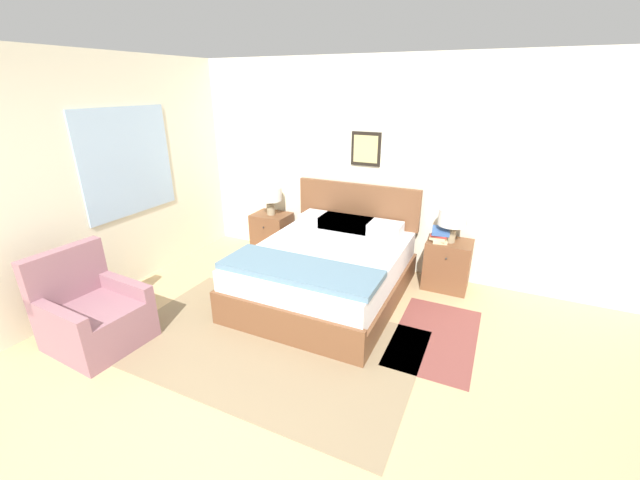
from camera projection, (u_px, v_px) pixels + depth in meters
ground_plane at (200, 441)px, 2.68m from camera, size 16.00×16.00×0.00m
wall_back at (365, 167)px, 4.94m from camera, size 6.99×0.09×2.60m
wall_left at (124, 175)px, 4.47m from camera, size 0.08×5.63×2.60m
area_rug_main at (266, 343)px, 3.68m from camera, size 2.76×1.69×0.01m
area_rug_bedside at (435, 336)px, 3.79m from camera, size 0.75×1.28×0.01m
bed at (327, 269)px, 4.43m from camera, size 1.61×2.00×1.11m
armchair at (93, 315)px, 3.62m from camera, size 0.82×0.77×0.89m
nightstand_near_window at (272, 234)px, 5.57m from camera, size 0.50×0.43×0.59m
nightstand_by_door at (447, 265)px, 4.61m from camera, size 0.50×0.43×0.59m
table_lamp_near_window at (270, 195)px, 5.34m from camera, size 0.31×0.31×0.39m
table_lamp_by_door at (453, 219)px, 4.39m from camera, size 0.31×0.31×0.39m
book_thick_bottom at (440, 240)px, 4.51m from camera, size 0.20×0.26×0.03m
book_hardcover_middle at (440, 237)px, 4.50m from camera, size 0.21×0.25×0.04m
book_novel_upper at (441, 234)px, 4.48m from camera, size 0.19×0.25×0.03m
book_slim_near_top at (441, 231)px, 4.47m from camera, size 0.23×0.29×0.04m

